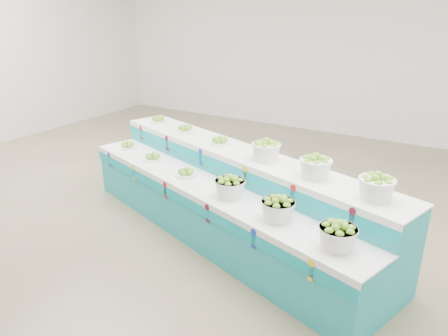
{
  "coord_description": "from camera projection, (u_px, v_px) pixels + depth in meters",
  "views": [
    {
      "loc": [
        3.4,
        -4.17,
        2.67
      ],
      "look_at": [
        0.98,
        -0.15,
        0.87
      ],
      "focal_mm": 33.6,
      "sensor_mm": 36.0,
      "label": 1
    }
  ],
  "objects": [
    {
      "name": "basket_upper_right",
      "position": [
        376.0,
        186.0,
        3.83
      ],
      "size": [
        0.42,
        0.42,
        0.24
      ],
      "primitive_type": null,
      "rotation": [
        0.0,
        0.0,
        -0.31
      ],
      "color": "silver",
      "rests_on": "display_stand"
    },
    {
      "name": "plate_upper_mid",
      "position": [
        185.0,
        128.0,
        5.94
      ],
      "size": [
        0.33,
        0.33,
        0.1
      ],
      "primitive_type": "cylinder",
      "rotation": [
        0.0,
        0.0,
        -0.31
      ],
      "color": "white",
      "rests_on": "display_stand"
    },
    {
      "name": "plate_lower_left",
      "position": [
        127.0,
        145.0,
        6.2
      ],
      "size": [
        0.33,
        0.33,
        0.1
      ],
      "primitive_type": "cylinder",
      "rotation": [
        0.0,
        0.0,
        -0.31
      ],
      "color": "white",
      "rests_on": "display_stand"
    },
    {
      "name": "basket_lower_mid",
      "position": [
        278.0,
        208.0,
        4.08
      ],
      "size": [
        0.42,
        0.42,
        0.24
      ],
      "primitive_type": null,
      "rotation": [
        0.0,
        0.0,
        -0.31
      ],
      "color": "silver",
      "rests_on": "display_stand"
    },
    {
      "name": "basket_lower_left",
      "position": [
        230.0,
        187.0,
        4.57
      ],
      "size": [
        0.42,
        0.42,
        0.24
      ],
      "primitive_type": null,
      "rotation": [
        0.0,
        0.0,
        -0.31
      ],
      "color": "silver",
      "rests_on": "display_stand"
    },
    {
      "name": "display_stand",
      "position": [
        224.0,
        195.0,
        5.15
      ],
      "size": [
        4.61,
        2.46,
        1.02
      ],
      "primitive_type": null,
      "rotation": [
        0.0,
        0.0,
        -0.31
      ],
      "color": "teal",
      "rests_on": "ground"
    },
    {
      "name": "basket_upper_mid",
      "position": [
        316.0,
        166.0,
        4.31
      ],
      "size": [
        0.42,
        0.42,
        0.24
      ],
      "primitive_type": null,
      "rotation": [
        0.0,
        0.0,
        -0.31
      ],
      "color": "silver",
      "rests_on": "display_stand"
    },
    {
      "name": "plate_upper_right",
      "position": [
        220.0,
        140.0,
        5.4
      ],
      "size": [
        0.33,
        0.33,
        0.1
      ],
      "primitive_type": "cylinder",
      "rotation": [
        0.0,
        0.0,
        -0.31
      ],
      "color": "white",
      "rests_on": "display_stand"
    },
    {
      "name": "back_wall",
      "position": [
        307.0,
        40.0,
        9.21
      ],
      "size": [
        10.0,
        0.0,
        10.0
      ],
      "primitive_type": "plane",
      "rotation": [
        1.57,
        0.0,
        0.0
      ],
      "color": "silver",
      "rests_on": "ground"
    },
    {
      "name": "basket_lower_right",
      "position": [
        338.0,
        235.0,
        3.59
      ],
      "size": [
        0.42,
        0.42,
        0.24
      ],
      "primitive_type": null,
      "rotation": [
        0.0,
        0.0,
        -0.31
      ],
      "color": "silver",
      "rests_on": "display_stand"
    },
    {
      "name": "plate_lower_mid",
      "position": [
        153.0,
        157.0,
        5.71
      ],
      "size": [
        0.33,
        0.33,
        0.1
      ],
      "primitive_type": "cylinder",
      "rotation": [
        0.0,
        0.0,
        -0.31
      ],
      "color": "white",
      "rests_on": "display_stand"
    },
    {
      "name": "ground",
      "position": [
        171.0,
        209.0,
        5.93
      ],
      "size": [
        10.0,
        10.0,
        0.0
      ],
      "primitive_type": "plane",
      "color": "#6B5F4A",
      "rests_on": "ground"
    },
    {
      "name": "plate_lower_right",
      "position": [
        186.0,
        172.0,
        5.17
      ],
      "size": [
        0.33,
        0.33,
        0.1
      ],
      "primitive_type": "cylinder",
      "rotation": [
        0.0,
        0.0,
        -0.31
      ],
      "color": "white",
      "rests_on": "display_stand"
    },
    {
      "name": "basket_upper_left",
      "position": [
        266.0,
        150.0,
        4.8
      ],
      "size": [
        0.42,
        0.42,
        0.24
      ],
      "primitive_type": null,
      "rotation": [
        0.0,
        0.0,
        -0.31
      ],
      "color": "silver",
      "rests_on": "display_stand"
    },
    {
      "name": "plate_upper_left",
      "position": [
        158.0,
        119.0,
        6.43
      ],
      "size": [
        0.33,
        0.33,
        0.1
      ],
      "primitive_type": "cylinder",
      "rotation": [
        0.0,
        0.0,
        -0.31
      ],
      "color": "white",
      "rests_on": "display_stand"
    }
  ]
}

